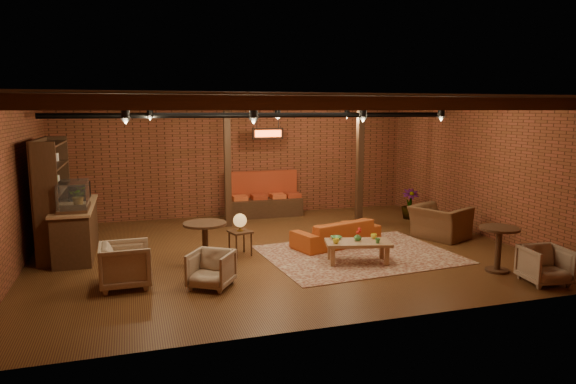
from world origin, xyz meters
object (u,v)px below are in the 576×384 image
object	(u,v)px
round_table_right	(499,242)
armchair_right	(440,217)
plant_tall	(411,174)
coffee_table	(357,244)
sofa	(336,233)
armchair_a	(125,263)
armchair_b	(211,268)
side_table_book	(425,215)
side_table_lamp	(240,224)
round_table_left	(205,237)
armchair_far	(545,263)

from	to	relation	value
round_table_right	armchair_right	bearing A→B (deg)	80.88
armchair_right	plant_tall	distance (m)	2.31
coffee_table	round_table_right	xyz separation A→B (m)	(2.27, -1.28, 0.18)
sofa	coffee_table	size ratio (longest dim) A/B	1.44
sofa	armchair_a	world-z (taller)	armchair_a
armchair_b	side_table_book	xyz separation A→B (m)	(5.64, 2.44, 0.09)
plant_tall	armchair_a	bearing A→B (deg)	-155.16
side_table_lamp	plant_tall	xyz separation A→B (m)	(5.22, 2.16, 0.57)
coffee_table	round_table_left	size ratio (longest dim) A/B	1.60
coffee_table	armchair_b	bearing A→B (deg)	-169.20
armchair_right	armchair_far	xyz separation A→B (m)	(-0.07, -3.27, -0.15)
armchair_right	side_table_book	bearing A→B (deg)	-25.75
plant_tall	armchair_right	bearing A→B (deg)	-102.31
side_table_lamp	armchair_b	bearing A→B (deg)	-116.37
side_table_lamp	round_table_left	bearing A→B (deg)	-145.25
side_table_lamp	round_table_right	world-z (taller)	side_table_lamp
side_table_book	round_table_right	xyz separation A→B (m)	(-0.42, -3.15, 0.13)
sofa	plant_tall	xyz separation A→B (m)	(3.04, 2.05, 0.94)
armchair_b	plant_tall	xyz separation A→B (m)	(6.09, 3.91, 0.89)
sofa	round_table_right	world-z (taller)	round_table_right
armchair_right	plant_tall	xyz separation A→B (m)	(0.47, 2.15, 0.72)
side_table_lamp	armchair_right	world-z (taller)	armchair_right
side_table_lamp	armchair_a	size ratio (longest dim) A/B	1.04
sofa	side_table_book	world-z (taller)	sofa
armchair_right	armchair_far	distance (m)	3.28
armchair_a	armchair_right	world-z (taller)	armchair_right
round_table_left	armchair_far	size ratio (longest dim) A/B	1.20
armchair_right	armchair_far	bearing A→B (deg)	154.56
side_table_lamp	coffee_table	bearing A→B (deg)	-29.71
armchair_b	round_table_left	bearing A→B (deg)	119.46
side_table_book	sofa	bearing A→B (deg)	-167.51
plant_tall	side_table_book	bearing A→B (deg)	-106.96
coffee_table	armchair_far	xyz separation A→B (m)	(2.59, -2.07, -0.03)
coffee_table	round_table_right	world-z (taller)	round_table_right
armchair_far	round_table_left	bearing A→B (deg)	161.57
armchair_far	armchair_right	bearing A→B (deg)	96.62
sofa	armchair_right	distance (m)	2.58
armchair_b	round_table_right	xyz separation A→B (m)	(5.22, -0.71, 0.22)
side_table_lamp	side_table_book	xyz separation A→B (m)	(4.77, 0.68, -0.24)
coffee_table	armchair_a	xyz separation A→B (m)	(-4.34, -0.11, 0.04)
side_table_lamp	round_table_right	size ratio (longest dim) A/B	1.04
sofa	armchair_right	size ratio (longest dim) A/B	1.70
sofa	round_table_left	bearing A→B (deg)	-4.21
plant_tall	coffee_table	bearing A→B (deg)	-133.08
round_table_left	coffee_table	bearing A→B (deg)	-12.48
side_table_lamp	armchair_a	bearing A→B (deg)	-150.01
round_table_right	armchair_far	world-z (taller)	round_table_right
armchair_right	sofa	bearing A→B (deg)	63.63
armchair_b	armchair_far	bearing A→B (deg)	17.77
armchair_a	round_table_right	xyz separation A→B (m)	(6.60, -1.17, 0.14)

